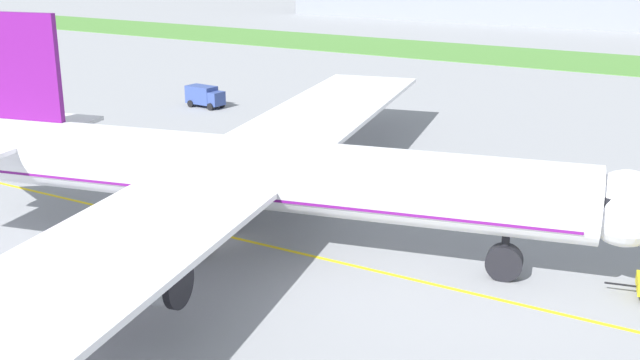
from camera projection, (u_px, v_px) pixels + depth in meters
name	position (u px, v px, depth m)	size (l,w,h in m)	color
ground_plane	(207.00, 236.00, 55.88)	(600.00, 600.00, 0.00)	gray
apron_taxi_line	(213.00, 233.00, 56.51)	(280.00, 0.36, 0.01)	yellow
grass_median_strip	(563.00, 60.00, 137.40)	(320.00, 24.00, 0.10)	#4C8438
airliner_foreground	(241.00, 173.00, 52.55)	(51.86, 84.51, 15.50)	white
service_truck_baggage_loader	(205.00, 96.00, 98.50)	(5.18, 2.74, 2.66)	#33478C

